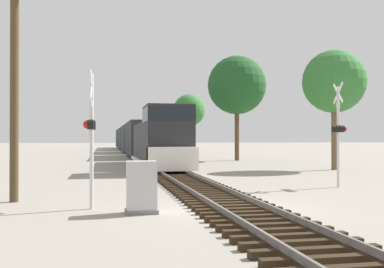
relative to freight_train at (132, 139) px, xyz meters
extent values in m
plane|color=gray|center=(0.00, -52.93, -2.05)|extent=(400.00, 400.00, 0.00)
cube|color=black|center=(0.00, -59.23, -1.97)|extent=(2.60, 0.22, 0.16)
cube|color=black|center=(0.00, -58.63, -1.97)|extent=(2.60, 0.22, 0.16)
cube|color=black|center=(0.00, -58.03, -1.97)|extent=(2.60, 0.22, 0.16)
cube|color=black|center=(0.00, -57.43, -1.97)|extent=(2.60, 0.22, 0.16)
cube|color=black|center=(0.00, -56.83, -1.97)|extent=(2.60, 0.22, 0.16)
cube|color=black|center=(0.00, -56.23, -1.97)|extent=(2.60, 0.22, 0.16)
cube|color=black|center=(0.00, -55.63, -1.97)|extent=(2.60, 0.22, 0.16)
cube|color=black|center=(0.00, -55.03, -1.97)|extent=(2.60, 0.22, 0.16)
cube|color=black|center=(0.00, -54.43, -1.97)|extent=(2.60, 0.22, 0.16)
cube|color=black|center=(0.00, -53.83, -1.97)|extent=(2.60, 0.22, 0.16)
cube|color=black|center=(0.00, -53.23, -1.97)|extent=(2.60, 0.22, 0.16)
cube|color=black|center=(0.00, -52.63, -1.97)|extent=(2.60, 0.22, 0.16)
cube|color=black|center=(0.00, -52.03, -1.97)|extent=(2.60, 0.22, 0.16)
cube|color=black|center=(0.00, -51.43, -1.97)|extent=(2.60, 0.22, 0.16)
cube|color=black|center=(0.00, -50.83, -1.97)|extent=(2.60, 0.22, 0.16)
cube|color=black|center=(0.00, -50.23, -1.97)|extent=(2.60, 0.22, 0.16)
cube|color=black|center=(0.00, -49.63, -1.97)|extent=(2.60, 0.22, 0.16)
cube|color=black|center=(0.00, -49.03, -1.97)|extent=(2.60, 0.22, 0.16)
cube|color=black|center=(0.00, -48.43, -1.97)|extent=(2.60, 0.22, 0.16)
cube|color=black|center=(0.00, -47.83, -1.97)|extent=(2.60, 0.22, 0.16)
cube|color=black|center=(0.00, -47.23, -1.97)|extent=(2.60, 0.22, 0.16)
cube|color=black|center=(0.00, -46.63, -1.97)|extent=(2.60, 0.22, 0.16)
cube|color=black|center=(0.00, -46.03, -1.97)|extent=(2.60, 0.22, 0.16)
cube|color=black|center=(0.00, -45.43, -1.97)|extent=(2.60, 0.22, 0.16)
cube|color=black|center=(0.00, -44.83, -1.97)|extent=(2.60, 0.22, 0.16)
cube|color=black|center=(0.00, -44.23, -1.97)|extent=(2.60, 0.22, 0.16)
cube|color=black|center=(0.00, -43.63, -1.97)|extent=(2.60, 0.22, 0.16)
cube|color=black|center=(0.00, -43.03, -1.97)|extent=(2.60, 0.22, 0.16)
cube|color=black|center=(0.00, -42.43, -1.97)|extent=(2.60, 0.22, 0.16)
cube|color=black|center=(0.00, -41.83, -1.97)|extent=(2.60, 0.22, 0.16)
cube|color=black|center=(0.00, -41.23, -1.97)|extent=(2.60, 0.22, 0.16)
cube|color=black|center=(0.00, -40.63, -1.97)|extent=(2.60, 0.22, 0.16)
cube|color=black|center=(0.00, -40.03, -1.97)|extent=(2.60, 0.22, 0.16)
cube|color=black|center=(0.00, -39.43, -1.97)|extent=(2.60, 0.22, 0.16)
cube|color=black|center=(0.00, -38.83, -1.97)|extent=(2.60, 0.22, 0.16)
cube|color=black|center=(0.00, -38.23, -1.97)|extent=(2.60, 0.22, 0.16)
cube|color=black|center=(0.00, -37.63, -1.97)|extent=(2.60, 0.22, 0.16)
cube|color=black|center=(0.00, -37.03, -1.97)|extent=(2.60, 0.22, 0.16)
cube|color=black|center=(0.00, -36.43, -1.97)|extent=(2.60, 0.22, 0.16)
cube|color=black|center=(0.00, -35.83, -1.97)|extent=(2.60, 0.22, 0.16)
cube|color=black|center=(0.00, -35.23, -1.97)|extent=(2.60, 0.22, 0.16)
cube|color=black|center=(0.00, -34.63, -1.97)|extent=(2.60, 0.22, 0.16)
cube|color=black|center=(0.00, -34.03, -1.97)|extent=(2.60, 0.22, 0.16)
cube|color=black|center=(0.00, -33.43, -1.97)|extent=(2.60, 0.22, 0.16)
cube|color=slate|center=(-0.72, -52.93, -1.81)|extent=(0.07, 160.00, 0.15)
cube|color=slate|center=(0.72, -52.93, -1.81)|extent=(0.07, 160.00, 0.15)
cube|color=#232326|center=(0.00, -30.06, -0.21)|extent=(2.40, 12.14, 3.05)
cube|color=#232326|center=(0.00, -38.56, 0.22)|extent=(2.83, 3.82, 3.91)
cube|color=black|center=(0.00, -38.56, 1.59)|extent=(2.85, 3.86, 0.86)
cube|color=white|center=(0.00, -40.47, -1.05)|extent=(2.83, 1.73, 1.37)
cube|color=white|center=(0.00, -32.66, -1.62)|extent=(2.88, 17.00, 0.24)
cube|color=black|center=(0.00, -38.30, -1.55)|extent=(1.58, 2.20, 1.00)
cube|color=black|center=(0.00, -27.02, -1.55)|extent=(1.58, 2.20, 1.00)
cube|color=#2D3338|center=(0.00, -14.92, 0.12)|extent=(2.68, 14.23, 3.72)
cube|color=black|center=(0.00, -19.55, -1.60)|extent=(1.58, 2.20, 0.90)
cube|color=black|center=(0.00, -10.30, -1.60)|extent=(1.58, 2.20, 0.90)
cube|color=#2D3338|center=(0.00, 1.26, 0.12)|extent=(2.68, 14.23, 3.72)
cube|color=black|center=(0.00, -3.37, -1.60)|extent=(1.58, 2.20, 0.90)
cube|color=black|center=(0.00, 5.88, -1.60)|extent=(1.58, 2.20, 0.90)
cube|color=#2D3338|center=(0.00, 17.44, 0.12)|extent=(2.68, 14.23, 3.72)
cube|color=black|center=(0.00, 12.81, -1.60)|extent=(1.58, 2.20, 0.90)
cube|color=black|center=(0.00, 22.06, -1.60)|extent=(1.58, 2.20, 0.90)
cube|color=#2D3338|center=(0.00, 33.61, 0.12)|extent=(2.68, 14.23, 3.72)
cube|color=black|center=(0.00, 28.99, -1.60)|extent=(1.58, 2.20, 0.90)
cube|color=black|center=(0.00, 38.24, -1.60)|extent=(1.58, 2.20, 0.90)
cylinder|color=silver|center=(-4.25, -52.17, 0.01)|extent=(0.12, 0.12, 4.10)
cube|color=white|center=(-4.25, -52.17, 1.76)|extent=(0.08, 0.93, 0.93)
cube|color=white|center=(-4.25, -52.17, 1.76)|extent=(0.08, 0.93, 0.93)
cube|color=black|center=(-4.25, -52.17, 0.55)|extent=(0.11, 0.86, 0.06)
cylinder|color=black|center=(-4.24, -51.82, 0.55)|extent=(0.20, 0.31, 0.30)
sphere|color=red|center=(-4.34, -51.82, 0.55)|extent=(0.26, 0.26, 0.26)
cylinder|color=black|center=(-4.27, -52.52, 0.55)|extent=(0.20, 0.31, 0.30)
sphere|color=red|center=(-4.37, -52.51, 0.55)|extent=(0.26, 0.26, 0.26)
cube|color=white|center=(-4.25, -52.17, 1.21)|extent=(0.05, 0.32, 0.20)
cylinder|color=silver|center=(6.37, -48.00, 0.20)|extent=(0.12, 0.12, 4.50)
cube|color=white|center=(6.37, -48.00, 2.15)|extent=(0.09, 0.93, 0.93)
cube|color=white|center=(6.37, -48.00, 2.15)|extent=(0.09, 0.93, 0.93)
cube|color=black|center=(6.37, -48.00, 0.55)|extent=(0.11, 0.86, 0.06)
cylinder|color=black|center=(6.35, -48.35, 0.55)|extent=(0.20, 0.31, 0.30)
sphere|color=red|center=(6.45, -48.35, 0.55)|extent=(0.26, 0.26, 0.26)
cylinder|color=black|center=(6.37, -48.00, 0.55)|extent=(0.20, 0.31, 0.30)
sphere|color=red|center=(6.47, -48.00, 0.55)|extent=(0.26, 0.26, 0.26)
cylinder|color=black|center=(6.39, -47.65, 0.55)|extent=(0.20, 0.31, 0.30)
sphere|color=red|center=(6.49, -47.65, 0.55)|extent=(0.26, 0.26, 0.26)
cube|color=white|center=(6.37, -48.00, 1.60)|extent=(0.05, 0.32, 0.20)
cube|color=slate|center=(-2.80, -53.27, -1.99)|extent=(0.94, 0.69, 0.12)
cube|color=#BCBCBF|center=(-2.80, -53.27, -1.22)|extent=(0.86, 0.62, 1.40)
cylinder|color=#4C3A23|center=(-6.91, -50.11, 1.89)|extent=(0.29, 0.29, 7.87)
cylinder|color=brown|center=(11.73, -37.81, 0.36)|extent=(0.39, 0.39, 4.82)
sphere|color=#337533|center=(11.73, -37.81, 4.08)|extent=(4.36, 4.36, 4.36)
cylinder|color=brown|center=(8.87, -24.05, 0.80)|extent=(0.45, 0.45, 5.68)
sphere|color=#1E5123|center=(8.87, -24.05, 5.36)|extent=(5.74, 5.74, 5.74)
cylinder|color=brown|center=(8.26, -1.83, 0.40)|extent=(0.57, 0.57, 4.88)
sphere|color=#337533|center=(8.26, -1.83, 4.25)|extent=(4.70, 4.70, 4.70)
camera|label=1|loc=(-3.85, -66.38, 0.14)|focal=42.00mm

